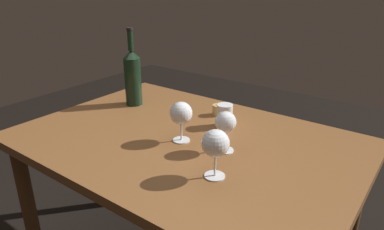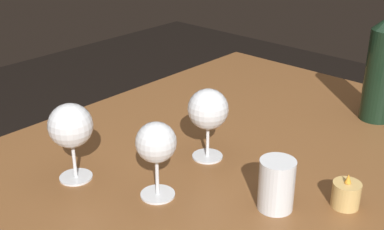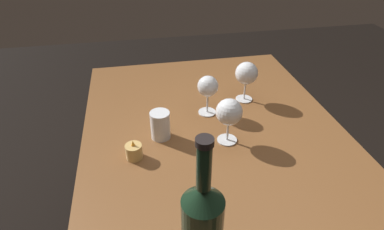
# 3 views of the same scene
# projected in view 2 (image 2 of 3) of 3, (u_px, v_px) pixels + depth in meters

# --- Properties ---
(dining_table) EXTENTS (1.30, 0.90, 0.74)m
(dining_table) POSITION_uv_depth(u_px,v_px,m) (216.00, 197.00, 1.12)
(dining_table) COLOR brown
(dining_table) RESTS_ON ground
(wine_glass_left) EXTENTS (0.09, 0.09, 0.16)m
(wine_glass_left) POSITION_uv_depth(u_px,v_px,m) (208.00, 111.00, 1.06)
(wine_glass_left) COLOR white
(wine_glass_left) RESTS_ON dining_table
(wine_glass_right) EXTENTS (0.09, 0.09, 0.16)m
(wine_glass_right) POSITION_uv_depth(u_px,v_px,m) (71.00, 127.00, 0.98)
(wine_glass_right) COLOR white
(wine_glass_right) RESTS_ON dining_table
(wine_glass_centre) EXTENTS (0.08, 0.08, 0.15)m
(wine_glass_centre) POSITION_uv_depth(u_px,v_px,m) (155.00, 144.00, 0.92)
(wine_glass_centre) COLOR white
(wine_glass_centre) RESTS_ON dining_table
(wine_bottle) EXTENTS (0.08, 0.08, 0.37)m
(wine_bottle) POSITION_uv_depth(u_px,v_px,m) (383.00, 66.00, 1.23)
(wine_bottle) COLOR black
(wine_bottle) RESTS_ON dining_table
(water_tumbler) EXTENTS (0.07, 0.07, 0.10)m
(water_tumbler) POSITION_uv_depth(u_px,v_px,m) (276.00, 187.00, 0.91)
(water_tumbler) COLOR white
(water_tumbler) RESTS_ON dining_table
(votive_candle) EXTENTS (0.05, 0.05, 0.07)m
(votive_candle) POSITION_uv_depth(u_px,v_px,m) (346.00, 195.00, 0.93)
(votive_candle) COLOR #DBB266
(votive_candle) RESTS_ON dining_table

